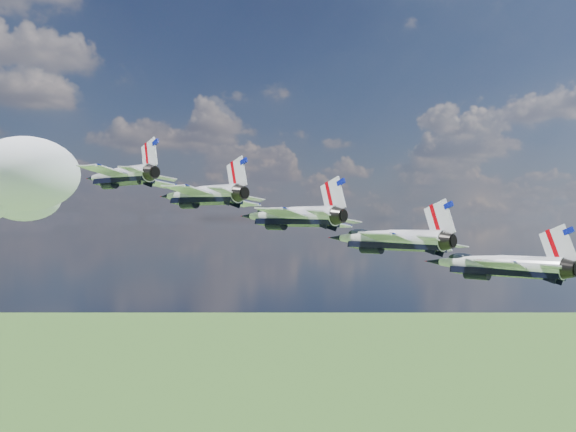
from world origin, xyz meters
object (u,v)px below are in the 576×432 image
jet_0 (118,176)px  jet_2 (288,216)px  jet_4 (494,265)px  jet_3 (386,239)px  jet_1 (199,195)px

jet_0 → jet_2: size_ratio=1.00×
jet_2 → jet_4: jet_2 is taller
jet_0 → jet_3: (20.51, -24.35, -7.24)m
jet_1 → jet_4: bearing=-62.7°
jet_0 → jet_4: size_ratio=1.00×
jet_0 → jet_2: (13.67, -16.23, -4.82)m
jet_3 → jet_4: 10.88m
jet_2 → jet_3: (6.84, -8.12, -2.41)m
jet_0 → jet_2: bearing=-62.7°
jet_2 → jet_4: bearing=-62.7°
jet_3 → jet_0: bearing=117.3°
jet_2 → jet_4: size_ratio=1.00×
jet_1 → jet_3: bearing=-62.7°
jet_1 → jet_3: size_ratio=1.00×
jet_1 → jet_4: (20.51, -24.35, -7.24)m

